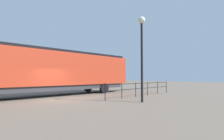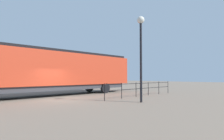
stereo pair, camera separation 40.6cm
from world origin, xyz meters
The scene contains 4 objects.
ground_plane centered at (0.00, 0.00, 0.00)m, with size 120.00×120.00×0.00m, color #756656.
locomotive centered at (-3.12, 0.59, 2.37)m, with size 3.13×18.99×4.22m.
lamp_post centered at (5.26, 3.21, 4.21)m, with size 0.51×0.51×5.98m.
platform_fence centered at (2.83, 6.63, 0.81)m, with size 0.05×9.33×1.26m.
Camera 1 is at (12.59, -7.21, 1.74)m, focal length 29.07 mm.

